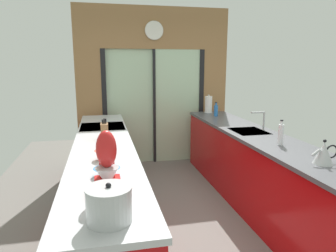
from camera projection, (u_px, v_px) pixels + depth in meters
name	position (u px, v px, depth m)	size (l,w,h in m)	color
ground_plane	(179.00, 205.00, 3.89)	(5.04, 7.60, 0.02)	slate
back_wall_unit	(154.00, 77.00, 5.31)	(2.64, 0.12, 2.70)	olive
left_counter_run	(105.00, 190.00, 3.16)	(0.62, 3.80, 0.92)	#AD0C0F
right_counter_run	(258.00, 172.00, 3.70)	(0.62, 3.80, 0.92)	#AD0C0F
sink_faucet	(262.00, 118.00, 3.84)	(0.19, 0.02, 0.24)	#B7BABC
oven_range	(104.00, 159.00, 4.23)	(0.60, 0.60, 0.92)	#B7BABC
mixing_bowl_near	(107.00, 172.00, 2.29)	(0.20, 0.20, 0.06)	teal
mixing_bowl_far	(106.00, 155.00, 2.68)	(0.20, 0.20, 0.08)	#BC4C38
knife_block	(104.00, 131.00, 3.38)	(0.08, 0.14, 0.24)	brown
stand_mixer	(107.00, 169.00, 1.96)	(0.17, 0.27, 0.42)	red
stock_pot	(109.00, 204.00, 1.61)	(0.25, 0.25, 0.22)	#B7BABC
kettle	(324.00, 153.00, 2.55)	(0.25, 0.16, 0.21)	#B7BABC
soap_bottle_near	(281.00, 134.00, 3.15)	(0.06, 0.06, 0.27)	silver
soap_bottle_far	(216.00, 110.00, 4.92)	(0.06, 0.06, 0.23)	#286BB7
paper_towel_roll	(208.00, 105.00, 5.26)	(0.14, 0.14, 0.32)	#B7BABC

